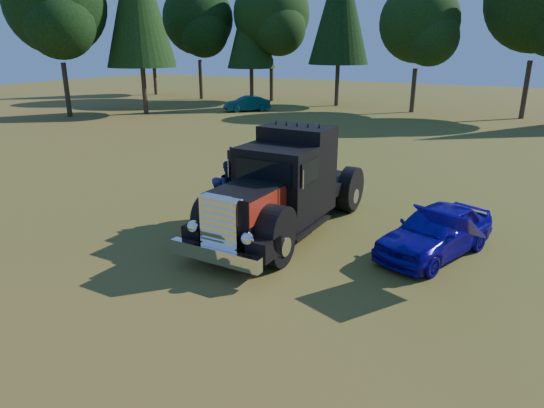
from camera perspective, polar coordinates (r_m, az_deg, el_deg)
The scene contains 7 objects.
ground at distance 13.25m, azimuth 0.68°, elevation -5.12°, with size 120.00×120.00×0.00m, color #485D1B.
treeline at distance 39.28m, azimuth 17.51°, elevation 21.06°, with size 72.10×24.04×13.84m.
diamond_t_truck at distance 13.91m, azimuth 1.24°, elevation 1.64°, with size 3.29×7.16×3.00m.
hotrod_coupe at distance 13.28m, azimuth 18.69°, elevation -2.99°, with size 2.71×4.34×1.89m.
spectator_near at distance 13.82m, azimuth -6.17°, elevation -0.37°, with size 0.63×0.42×1.74m, color #1A2B3D.
spectator_far at distance 15.18m, azimuth -4.88°, elevation 1.65°, with size 0.91×0.71×1.87m, color #1F2548.
distant_teal_car at distance 40.61m, azimuth -2.96°, elevation 11.71°, with size 1.29×3.71×1.22m, color #093A37.
Camera 1 is at (5.91, -10.63, 5.27)m, focal length 32.00 mm.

